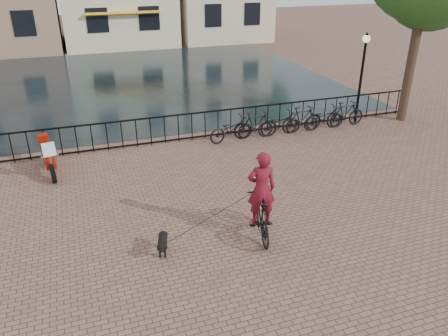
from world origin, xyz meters
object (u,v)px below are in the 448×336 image
object	(u,v)px
cyclist	(261,200)
motorcycle	(47,153)
lamp_post	(363,64)
dog	(163,244)

from	to	relation	value
cyclist	motorcycle	distance (m)	7.06
motorcycle	lamp_post	bearing A→B (deg)	-4.44
cyclist	dog	size ratio (longest dim) A/B	3.22
lamp_post	cyclist	distance (m)	9.18
lamp_post	dog	distance (m)	11.12
lamp_post	motorcycle	distance (m)	11.72
dog	cyclist	bearing A→B (deg)	14.40
lamp_post	motorcycle	xyz separation A→B (m)	(-11.57, -0.83, -1.72)
lamp_post	dog	world-z (taller)	lamp_post
lamp_post	cyclist	bearing A→B (deg)	-138.41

